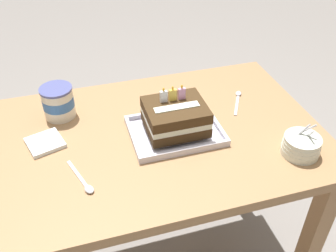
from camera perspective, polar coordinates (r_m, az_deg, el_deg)
The scene contains 8 objects.
dining_table at distance 1.34m, azimuth -1.02°, elevation -5.19°, with size 1.07×0.73×0.77m.
foil_tray at distance 1.25m, azimuth 1.08°, elevation -0.87°, with size 0.30×0.23×0.02m.
birthday_cake at distance 1.22m, azimuth 1.11°, elevation 1.44°, with size 0.19×0.17×0.14m.
bowl_stack at distance 1.23m, azimuth 19.40°, elevation -2.78°, with size 0.12×0.12×0.11m.
ice_cream_tub at distance 1.36m, azimuth -16.20°, elevation 3.49°, with size 0.11×0.11×0.11m.
serving_spoon_near_tray at distance 1.45m, azimuth 10.48°, elevation 4.25°, with size 0.09×0.14×0.01m.
serving_spoon_by_bowls at distance 1.10m, azimuth -12.28°, elevation -8.63°, with size 0.07×0.16×0.01m.
napkin_pile at distance 1.27m, azimuth -18.01°, elevation -2.41°, with size 0.13×0.13×0.01m.
Camera 1 is at (-0.26, -0.95, 1.56)m, focal length 40.50 mm.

